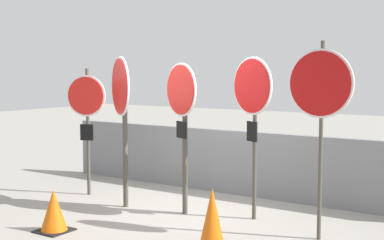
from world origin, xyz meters
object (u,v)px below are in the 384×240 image
Objects in this scene: stop_sign_0 at (86,106)px; stop_sign_3 at (253,99)px; stop_sign_4 at (320,93)px; traffic_cone_1 at (212,219)px; stop_sign_2 at (182,108)px; stop_sign_1 at (121,100)px; traffic_cone_0 at (54,211)px.

stop_sign_3 reaches higher than stop_sign_0.
stop_sign_0 is at bearing -178.77° from stop_sign_4.
stop_sign_0 is 3.72m from traffic_cone_1.
stop_sign_2 is 2.19m from stop_sign_4.
stop_sign_0 is 1.11m from stop_sign_1.
traffic_cone_0 is at bearing -148.85° from stop_sign_4.
stop_sign_4 is at bearing -22.90° from stop_sign_0.
traffic_cone_0 is (-1.97, -1.99, -1.49)m from stop_sign_3.
stop_sign_4 is (3.20, 0.09, 0.17)m from stop_sign_1.
stop_sign_0 is at bearing 122.13° from traffic_cone_0.
stop_sign_3 is at bearing -16.61° from stop_sign_0.
stop_sign_3 is 2.01m from traffic_cone_1.
stop_sign_3 is at bearing 45.26° from traffic_cone_0.
stop_sign_4 is 2.06m from traffic_cone_1.
stop_sign_1 is (1.06, -0.30, 0.15)m from stop_sign_0.
stop_sign_1 is 3.14× the size of traffic_cone_1.
stop_sign_0 is 2.09m from stop_sign_2.
traffic_cone_1 is (-0.95, -1.04, -1.51)m from stop_sign_4.
stop_sign_2 reaches higher than stop_sign_0.
stop_sign_0 is at bearing -153.19° from stop_sign_3.
traffic_cone_0 is at bearing -53.12° from stop_sign_1.
stop_sign_0 is at bearing 159.25° from traffic_cone_1.
stop_sign_2 is at bearing -178.67° from stop_sign_4.
traffic_cone_0 is (-3.12, -1.59, -1.60)m from stop_sign_4.
stop_sign_4 is at bearing 20.94° from stop_sign_2.
traffic_cone_1 is at bearing -40.77° from stop_sign_0.
stop_sign_2 is at bearing 60.83° from traffic_cone_0.
traffic_cone_1 is at bearing -19.39° from stop_sign_2.
stop_sign_0 is 2.49m from traffic_cone_0.
stop_sign_4 is 3.33× the size of traffic_cone_1.
stop_sign_2 is 3.00× the size of traffic_cone_1.
stop_sign_4 is at bearing 4.22° from stop_sign_3.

